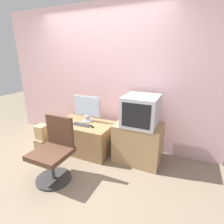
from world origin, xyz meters
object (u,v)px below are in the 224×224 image
object	(u,v)px
mouse	(92,127)
book	(34,159)
office_chair	(54,153)
keyboard	(82,125)
crt_tv	(141,111)
cardboard_box_lower	(44,144)
main_monitor	(87,109)

from	to	relation	value
mouse	book	world-z (taller)	mouse
office_chair	book	size ratio (longest dim) A/B	4.00
keyboard	crt_tv	bearing A→B (deg)	9.71
mouse	crt_tv	bearing A→B (deg)	14.46
office_chair	keyboard	bearing A→B (deg)	92.19
crt_tv	cardboard_box_lower	distance (m)	1.96
mouse	cardboard_box_lower	xyz separation A→B (m)	(-0.98, -0.19, -0.45)
crt_tv	main_monitor	bearing A→B (deg)	177.76
office_chair	cardboard_box_lower	xyz separation A→B (m)	(-0.78, 0.54, -0.29)
crt_tv	cardboard_box_lower	world-z (taller)	crt_tv
main_monitor	crt_tv	world-z (taller)	crt_tv
mouse	office_chair	bearing A→B (deg)	-105.94
crt_tv	book	bearing A→B (deg)	-156.06
keyboard	mouse	bearing A→B (deg)	-6.47
mouse	office_chair	distance (m)	0.77
main_monitor	crt_tv	distance (m)	1.03
keyboard	cardboard_box_lower	xyz separation A→B (m)	(-0.75, -0.21, -0.44)
keyboard	book	distance (m)	1.01
main_monitor	office_chair	bearing A→B (deg)	-87.71
mouse	crt_tv	xyz separation A→B (m)	(0.77, 0.20, 0.33)
book	main_monitor	bearing A→B (deg)	50.61
main_monitor	cardboard_box_lower	world-z (taller)	main_monitor
office_chair	book	world-z (taller)	office_chair
office_chair	book	distance (m)	0.80
main_monitor	book	size ratio (longest dim) A/B	2.38
crt_tv	office_chair	xyz separation A→B (m)	(-0.98, -0.92, -0.48)
cardboard_box_lower	book	size ratio (longest dim) A/B	1.22
main_monitor	book	bearing A→B (deg)	-129.39
keyboard	crt_tv	xyz separation A→B (m)	(1.01, 0.17, 0.34)
book	office_chair	bearing A→B (deg)	-15.65
crt_tv	mouse	bearing A→B (deg)	-165.54
keyboard	book	bearing A→B (deg)	-138.96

